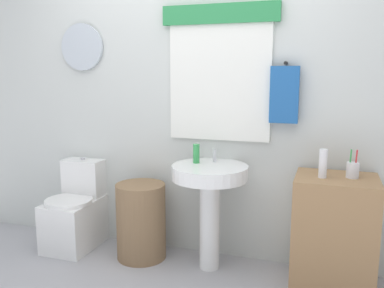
{
  "coord_description": "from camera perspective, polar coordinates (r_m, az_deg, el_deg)",
  "views": [
    {
      "loc": [
        1.0,
        -1.92,
        1.45
      ],
      "look_at": [
        0.08,
        0.8,
        0.94
      ],
      "focal_mm": 38.54,
      "sensor_mm": 36.0,
      "label": 1
    }
  ],
  "objects": [
    {
      "name": "faucet",
      "position": [
        3.06,
        3.14,
        -1.6
      ],
      "size": [
        0.03,
        0.03,
        0.1
      ],
      "primitive_type": "cylinder",
      "color": "silver",
      "rests_on": "pedestal_sink"
    },
    {
      "name": "soap_bottle",
      "position": [
        3.03,
        0.6,
        -1.33
      ],
      "size": [
        0.05,
        0.05,
        0.14
      ],
      "primitive_type": "cylinder",
      "color": "green",
      "rests_on": "pedestal_sink"
    },
    {
      "name": "lotion_bottle",
      "position": [
        2.79,
        17.68,
        -2.59
      ],
      "size": [
        0.05,
        0.05,
        0.19
      ],
      "primitive_type": "cylinder",
      "color": "white",
      "rests_on": "wooden_cabinet"
    },
    {
      "name": "toilet",
      "position": [
        3.62,
        -15.74,
        -9.21
      ],
      "size": [
        0.38,
        0.51,
        0.73
      ],
      "color": "white",
      "rests_on": "ground_plane"
    },
    {
      "name": "wooden_cabinet",
      "position": [
        2.97,
        19.01,
        -11.57
      ],
      "size": [
        0.53,
        0.44,
        0.77
      ],
      "primitive_type": "cube",
      "color": "#9E754C",
      "rests_on": "ground_plane"
    },
    {
      "name": "back_wall",
      "position": [
        3.23,
        0.69,
        7.46
      ],
      "size": [
        4.4,
        0.18,
        2.6
      ],
      "color": "silver",
      "rests_on": "ground_plane"
    },
    {
      "name": "toothbrush_cup",
      "position": [
        2.86,
        21.34,
        -3.35
      ],
      "size": [
        0.08,
        0.08,
        0.19
      ],
      "color": "silver",
      "rests_on": "wooden_cabinet"
    },
    {
      "name": "laundry_hamper",
      "position": [
        3.29,
        -7.06,
        -10.53
      ],
      "size": [
        0.38,
        0.38,
        0.59
      ],
      "primitive_type": "cylinder",
      "color": "#846647",
      "rests_on": "ground_plane"
    },
    {
      "name": "pedestal_sink",
      "position": [
        3.01,
        2.48,
        -6.35
      ],
      "size": [
        0.55,
        0.55,
        0.78
      ],
      "color": "white",
      "rests_on": "ground_plane"
    }
  ]
}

